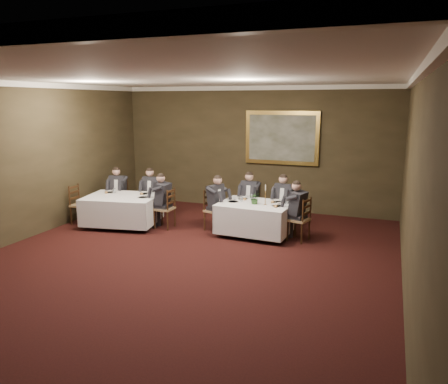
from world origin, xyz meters
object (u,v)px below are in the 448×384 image
Objects in this scene: diner_main_backright at (284,208)px; chair_main_endleft at (215,218)px; diner_sec_backleft at (119,197)px; chair_sec_endright at (165,217)px; chair_sec_backright at (153,207)px; centerpiece at (255,198)px; table_main at (255,216)px; chair_main_backright at (284,217)px; diner_main_endleft at (215,209)px; chair_sec_backleft at (119,205)px; chair_sec_endleft at (81,213)px; painting at (282,138)px; diner_main_endright at (299,218)px; candlestick at (265,197)px; table_second at (122,208)px; diner_sec_endright at (164,208)px; chair_main_endright at (299,228)px; diner_main_backleft at (250,204)px; diner_sec_backright at (152,199)px; chair_main_backleft at (250,213)px.

diner_main_backright is 1.35× the size of chair_main_endleft.
chair_sec_endright is (1.73, -0.58, -0.23)m from diner_sec_backleft.
chair_sec_backright is 3.49× the size of centerpiece.
table_main is 1.71× the size of chair_sec_endright.
chair_main_endleft is (-1.52, -0.76, 0.00)m from chair_main_backright.
diner_main_endleft is 2.99m from chair_sec_backleft.
chair_sec_endleft is at bearing 36.38° from chair_sec_backright.
diner_sec_backleft is 0.65× the size of painting.
chair_sec_endright is (-3.28, -0.17, -0.23)m from diner_main_endright.
candlestick is at bearing 82.90° from diner_main_backright.
table_second is at bearing -61.84° from chair_main_endleft.
table_second is 1.48× the size of diner_sec_endright.
chair_main_endleft is at bearing 162.20° from chair_sec_backleft.
chair_sec_backleft is at bearing 70.86° from diner_sec_endright.
painting is (-1.03, 2.50, 1.57)m from diner_main_endright.
chair_sec_endleft is (-5.49, -0.58, 0.00)m from chair_main_endright.
painting is at bearing 95.69° from candlestick.
diner_main_endleft is at bearing 54.88° from diner_main_backleft.
diner_main_backleft is at bearing 175.95° from chair_sec_backleft.
chair_sec_endright is at bearing 33.17° from diner_main_backleft.
chair_sec_backleft is 2.08× the size of candlestick.
painting reaches higher than diner_main_backleft.
diner_main_endleft is at bearing 162.45° from diner_sec_backright.
chair_sec_endleft is at bearing -62.20° from chair_main_endleft.
table_main is 0.55m from candlestick.
table_second is 1.99× the size of chair_sec_endright.
diner_main_backright reaches higher than candlestick.
table_second is at bearing 100.61° from chair_sec_endright.
diner_main_backright is at bearing -179.71° from diner_sec_backright.
centerpiece is (3.36, 0.36, 0.46)m from table_second.
chair_sec_backleft is 3.49× the size of centerpiece.
chair_sec_endright is at bearing 149.73° from diner_sec_backleft.
chair_sec_backleft is at bearing 6.77° from chair_sec_backright.
diner_main_endright reaches higher than candlestick.
diner_sec_backleft is 4.04m from centerpiece.
diner_main_backright is at bearing 17.91° from table_second.
diner_sec_endright reaches higher than chair_sec_endright.
diner_sec_backleft is at bearing 71.18° from diner_sec_endright.
chair_main_backleft is 0.88m from chair_main_backright.
centerpiece is (0.41, -0.92, 0.40)m from diner_main_backleft.
diner_sec_backright reaches higher than centerpiece.
chair_main_endright is 0.74× the size of diner_sec_backright.
candlestick is (4.24, -0.42, 0.66)m from chair_sec_backleft.
painting is (-0.01, 2.51, 1.18)m from centerpiece.
chair_main_endleft is 2.09m from diner_sec_backright.
chair_sec_backright is at bearing 179.14° from chair_sec_backleft.
diner_main_backleft reaches higher than centerpiece.
centerpiece is 0.60× the size of candlestick.
chair_main_endright is 1.00× the size of chair_sec_backright.
centerpiece reaches higher than chair_sec_endleft.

